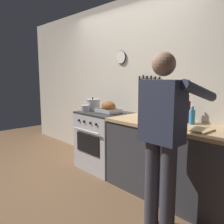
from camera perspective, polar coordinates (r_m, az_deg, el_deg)
ground_plane at (r=3.23m, az=-13.35°, el=-18.29°), size 8.00×8.00×0.00m
wall_back at (r=3.73m, az=4.42°, el=6.30°), size 6.00×0.13×2.60m
counter_block at (r=2.89m, az=17.26°, el=-11.92°), size 2.03×0.65×0.90m
stove at (r=3.77m, az=-1.99°, el=-6.76°), size 0.76×0.67×0.90m
person_cook at (r=2.22m, az=12.09°, el=-4.63°), size 0.51×0.63×1.66m
roasting_pan at (r=3.56m, az=-0.86°, el=1.07°), size 0.35×0.26×0.18m
stock_pot at (r=3.91m, az=-4.64°, el=1.81°), size 0.24×0.24×0.20m
saucepan at (r=3.80m, az=-6.37°, el=0.95°), size 0.14×0.14×0.09m
cutting_board at (r=2.61m, az=18.85°, el=-3.84°), size 0.36×0.24×0.02m
bottle_dish_soap at (r=2.89m, az=18.60°, el=-1.03°), size 0.07×0.07×0.22m
bottle_wine_red at (r=2.96m, az=17.57°, el=0.20°), size 0.07×0.07×0.33m
bottle_hot_sauce at (r=3.00m, az=12.09°, el=-0.73°), size 0.05×0.05×0.18m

